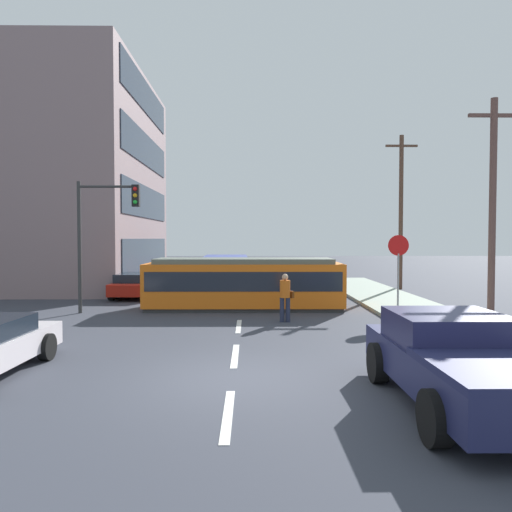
{
  "coord_description": "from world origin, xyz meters",
  "views": [
    {
      "loc": [
        0.36,
        -9.87,
        2.89
      ],
      "look_at": [
        0.62,
        9.69,
        2.19
      ],
      "focal_mm": 34.07,
      "sensor_mm": 36.0,
      "label": 1
    }
  ],
  "objects_px": {
    "city_bus": "(226,270)",
    "pickup_truck_parked": "(459,361)",
    "utility_pole_near": "(493,205)",
    "traffic_light_mast": "(103,222)",
    "utility_pole_mid": "(401,209)",
    "stop_sign": "(398,257)",
    "pedestrian_crossing": "(285,295)",
    "streetcar_tram": "(244,283)",
    "parked_sedan_mid": "(138,285)"
  },
  "relations": [
    {
      "from": "stop_sign",
      "to": "pedestrian_crossing",
      "type": "bearing_deg",
      "value": -166.22
    },
    {
      "from": "streetcar_tram",
      "to": "stop_sign",
      "type": "relative_size",
      "value": 2.78
    },
    {
      "from": "parked_sedan_mid",
      "to": "traffic_light_mast",
      "type": "height_order",
      "value": "traffic_light_mast"
    },
    {
      "from": "traffic_light_mast",
      "to": "utility_pole_mid",
      "type": "distance_m",
      "value": 16.71
    },
    {
      "from": "pickup_truck_parked",
      "to": "parked_sedan_mid",
      "type": "relative_size",
      "value": 1.19
    },
    {
      "from": "city_bus",
      "to": "traffic_light_mast",
      "type": "xyz_separation_m",
      "value": [
        -4.26,
        -9.6,
        2.47
      ]
    },
    {
      "from": "traffic_light_mast",
      "to": "utility_pole_near",
      "type": "xyz_separation_m",
      "value": [
        14.18,
        -1.85,
        0.54
      ]
    },
    {
      "from": "pickup_truck_parked",
      "to": "utility_pole_near",
      "type": "bearing_deg",
      "value": 60.63
    },
    {
      "from": "city_bus",
      "to": "utility_pole_mid",
      "type": "distance_m",
      "value": 10.62
    },
    {
      "from": "utility_pole_mid",
      "to": "parked_sedan_mid",
      "type": "bearing_deg",
      "value": -165.83
    },
    {
      "from": "streetcar_tram",
      "to": "stop_sign",
      "type": "bearing_deg",
      "value": -21.15
    },
    {
      "from": "streetcar_tram",
      "to": "parked_sedan_mid",
      "type": "xyz_separation_m",
      "value": [
        -5.29,
        3.96,
        -0.45
      ]
    },
    {
      "from": "pedestrian_crossing",
      "to": "utility_pole_mid",
      "type": "xyz_separation_m",
      "value": [
        7.36,
        10.77,
        3.6
      ]
    },
    {
      "from": "city_bus",
      "to": "traffic_light_mast",
      "type": "distance_m",
      "value": 10.79
    },
    {
      "from": "traffic_light_mast",
      "to": "stop_sign",
      "type": "bearing_deg",
      "value": -5.43
    },
    {
      "from": "utility_pole_near",
      "to": "utility_pole_mid",
      "type": "height_order",
      "value": "utility_pole_mid"
    },
    {
      "from": "pedestrian_crossing",
      "to": "stop_sign",
      "type": "xyz_separation_m",
      "value": [
        4.24,
        1.04,
        1.25
      ]
    },
    {
      "from": "pickup_truck_parked",
      "to": "utility_pole_near",
      "type": "xyz_separation_m",
      "value": [
        4.95,
        8.79,
        3.27
      ]
    },
    {
      "from": "streetcar_tram",
      "to": "pickup_truck_parked",
      "type": "xyz_separation_m",
      "value": [
        3.8,
        -11.79,
        -0.28
      ]
    },
    {
      "from": "parked_sedan_mid",
      "to": "traffic_light_mast",
      "type": "distance_m",
      "value": 5.88
    },
    {
      "from": "parked_sedan_mid",
      "to": "city_bus",
      "type": "bearing_deg",
      "value": 47.47
    },
    {
      "from": "pedestrian_crossing",
      "to": "traffic_light_mast",
      "type": "xyz_separation_m",
      "value": [
        -6.89,
        2.1,
        2.59
      ]
    },
    {
      "from": "pedestrian_crossing",
      "to": "utility_pole_mid",
      "type": "height_order",
      "value": "utility_pole_mid"
    },
    {
      "from": "streetcar_tram",
      "to": "parked_sedan_mid",
      "type": "relative_size",
      "value": 1.9
    },
    {
      "from": "pickup_truck_parked",
      "to": "stop_sign",
      "type": "xyz_separation_m",
      "value": [
        1.89,
        9.59,
        1.4
      ]
    },
    {
      "from": "city_bus",
      "to": "parked_sedan_mid",
      "type": "bearing_deg",
      "value": -132.53
    },
    {
      "from": "parked_sedan_mid",
      "to": "utility_pole_near",
      "type": "relative_size",
      "value": 0.54
    },
    {
      "from": "city_bus",
      "to": "pickup_truck_parked",
      "type": "relative_size",
      "value": 1.1
    },
    {
      "from": "city_bus",
      "to": "utility_pole_mid",
      "type": "xyz_separation_m",
      "value": [
        9.99,
        -0.93,
        3.48
      ]
    },
    {
      "from": "city_bus",
      "to": "parked_sedan_mid",
      "type": "distance_m",
      "value": 6.11
    },
    {
      "from": "pickup_truck_parked",
      "to": "stop_sign",
      "type": "relative_size",
      "value": 1.74
    },
    {
      "from": "streetcar_tram",
      "to": "utility_pole_mid",
      "type": "relative_size",
      "value": 0.92
    },
    {
      "from": "pedestrian_crossing",
      "to": "traffic_light_mast",
      "type": "bearing_deg",
      "value": 163.07
    },
    {
      "from": "pedestrian_crossing",
      "to": "parked_sedan_mid",
      "type": "bearing_deg",
      "value": 133.13
    },
    {
      "from": "streetcar_tram",
      "to": "utility_pole_near",
      "type": "bearing_deg",
      "value": -18.92
    },
    {
      "from": "city_bus",
      "to": "utility_pole_near",
      "type": "bearing_deg",
      "value": -49.11
    },
    {
      "from": "city_bus",
      "to": "utility_pole_mid",
      "type": "bearing_deg",
      "value": -5.32
    },
    {
      "from": "parked_sedan_mid",
      "to": "stop_sign",
      "type": "relative_size",
      "value": 1.46
    },
    {
      "from": "streetcar_tram",
      "to": "pedestrian_crossing",
      "type": "xyz_separation_m",
      "value": [
        1.46,
        -3.24,
        -0.13
      ]
    },
    {
      "from": "parked_sedan_mid",
      "to": "utility_pole_mid",
      "type": "relative_size",
      "value": 0.48
    },
    {
      "from": "pedestrian_crossing",
      "to": "traffic_light_mast",
      "type": "distance_m",
      "value": 7.65
    },
    {
      "from": "stop_sign",
      "to": "utility_pole_near",
      "type": "bearing_deg",
      "value": -14.59
    },
    {
      "from": "pedestrian_crossing",
      "to": "stop_sign",
      "type": "relative_size",
      "value": 0.58
    },
    {
      "from": "utility_pole_mid",
      "to": "stop_sign",
      "type": "bearing_deg",
      "value": -107.78
    },
    {
      "from": "parked_sedan_mid",
      "to": "utility_pole_mid",
      "type": "distance_m",
      "value": 15.07
    },
    {
      "from": "stop_sign",
      "to": "traffic_light_mast",
      "type": "distance_m",
      "value": 11.25
    },
    {
      "from": "streetcar_tram",
      "to": "stop_sign",
      "type": "distance_m",
      "value": 6.21
    },
    {
      "from": "city_bus",
      "to": "pedestrian_crossing",
      "type": "bearing_deg",
      "value": -77.34
    },
    {
      "from": "streetcar_tram",
      "to": "pickup_truck_parked",
      "type": "bearing_deg",
      "value": -72.12
    },
    {
      "from": "traffic_light_mast",
      "to": "utility_pole_mid",
      "type": "height_order",
      "value": "utility_pole_mid"
    }
  ]
}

